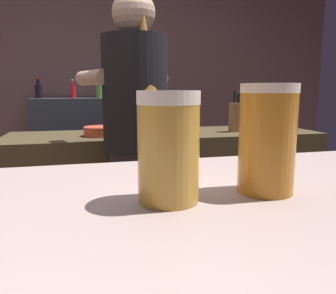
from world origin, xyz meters
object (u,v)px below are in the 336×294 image
bartender (136,131)px  chefs_knife (168,133)px  knife_block (238,117)px  bottle_hot_sauce (39,90)px  mixing_bowl (101,131)px  bottle_vinegar (99,88)px  pint_glass_near (267,139)px  pint_glass_far (168,147)px  bottle_soy (73,91)px

bartender → chefs_knife: size_ratio=7.01×
chefs_knife → knife_block: bearing=-9.1°
knife_block → bottle_hot_sauce: bottle_hot_sauce is taller
chefs_knife → bottle_hot_sauce: size_ratio=1.28×
knife_block → chefs_knife: 0.51m
mixing_bowl → bottle_vinegar: 1.24m
mixing_bowl → bottle_hot_sauce: (-0.51, 1.26, 0.25)m
bartender → chefs_knife: bartender is taller
bartender → pint_glass_near: (-0.03, -1.36, 0.15)m
bottle_vinegar → pint_glass_near: bearing=-88.3°
pint_glass_near → pint_glass_far: bearing=-177.7°
pint_glass_far → bottle_soy: size_ratio=0.78×
bottle_soy → bottle_vinegar: 0.25m
pint_glass_near → knife_block: bearing=65.3°
bartender → pint_glass_near: bartender is taller
pint_glass_near → pint_glass_far: size_ratio=1.06×
pint_glass_far → bottle_vinegar: 2.98m
bartender → pint_glass_far: size_ratio=12.33×
mixing_bowl → pint_glass_near: pint_glass_near is taller
knife_block → chefs_knife: knife_block is taller
knife_block → pint_glass_far: 2.00m
chefs_knife → bottle_soy: 1.34m
bartender → mixing_bowl: bartender is taller
chefs_knife → bartender: bearing=-131.9°
chefs_knife → pint_glass_far: 1.84m
bottle_vinegar → chefs_knife: bearing=-71.9°
pint_glass_near → pint_glass_far: 0.14m
pint_glass_near → bottle_vinegar: size_ratio=0.57×
mixing_bowl → bottle_vinegar: (0.05, 1.21, 0.28)m
mixing_bowl → pint_glass_far: 1.78m
bottle_hot_sauce → bottle_vinegar: bearing=-5.5°
pint_glass_near → bottle_soy: 2.93m
knife_block → bottle_hot_sauce: (-1.45, 1.27, 0.18)m
pint_glass_far → bottle_vinegar: size_ratio=0.53×
bottle_soy → bottle_hot_sauce: bottle_hot_sauce is taller
bartender → bottle_hot_sauce: size_ratio=8.95×
bartender → bottle_soy: (-0.36, 1.55, 0.21)m
bartender → pint_glass_far: 1.38m
chefs_knife → bottle_vinegar: bearing=100.7°
pint_glass_far → mixing_bowl: bearing=90.0°
knife_block → chefs_knife: bearing=178.3°
bartender → knife_block: bartender is taller
knife_block → pint_glass_far: bearing=-118.2°
knife_block → bottle_soy: bearing=134.4°
bartender → bottle_hot_sauce: bearing=2.9°
bartender → pint_glass_far: bearing=153.9°
bartender → knife_block: (0.78, 0.39, 0.03)m
mixing_bowl → bottle_hot_sauce: 1.39m
pint_glass_far → bottle_vinegar: bearing=89.0°
knife_block → pint_glass_near: pint_glass_near is taller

